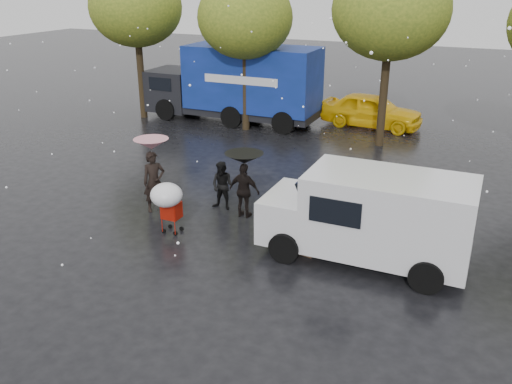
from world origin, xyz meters
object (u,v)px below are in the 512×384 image
at_px(person_black, 244,191).
at_px(vendor_cart, 303,209).
at_px(shopping_cart, 167,198).
at_px(yellow_taxi, 372,110).
at_px(person_pink, 154,182).
at_px(white_van, 371,216).
at_px(blue_truck, 236,84).

bearing_deg(person_black, vendor_cart, 170.71).
bearing_deg(shopping_cart, vendor_cart, 24.63).
bearing_deg(shopping_cart, yellow_taxi, 79.77).
bearing_deg(vendor_cart, shopping_cart, -155.37).
distance_m(person_pink, white_van, 6.40).
distance_m(person_pink, vendor_cart, 4.46).
bearing_deg(person_black, blue_truck, -60.30).
bearing_deg(vendor_cart, person_black, 168.38).
xyz_separation_m(person_pink, person_black, (2.57, 0.68, -0.10)).
relative_size(person_pink, shopping_cart, 1.23).
distance_m(vendor_cart, blue_truck, 12.26).
height_order(person_black, blue_truck, blue_truck).
bearing_deg(person_pink, shopping_cart, -94.37).
xyz_separation_m(person_pink, white_van, (6.38, -0.35, 0.26)).
bearing_deg(yellow_taxi, shopping_cart, 174.19).
bearing_deg(yellow_taxi, person_pink, 167.67).
relative_size(vendor_cart, white_van, 0.31).
bearing_deg(person_black, shopping_cart, 56.57).
xyz_separation_m(white_van, yellow_taxi, (-2.79, 12.29, -0.39)).
distance_m(person_pink, shopping_cart, 1.71).
distance_m(vendor_cart, yellow_taxi, 11.68).
bearing_deg(white_van, vendor_cart, 161.73).
bearing_deg(yellow_taxi, vendor_cart, -171.38).
xyz_separation_m(person_black, blue_truck, (-5.02, 9.69, 0.96)).
height_order(vendor_cart, yellow_taxi, yellow_taxi).
xyz_separation_m(shopping_cart, white_van, (5.16, 0.84, 0.10)).
distance_m(shopping_cart, yellow_taxi, 13.34).
xyz_separation_m(shopping_cart, yellow_taxi, (2.37, 13.13, -0.30)).
bearing_deg(shopping_cart, white_van, 9.23).
height_order(vendor_cart, shopping_cart, shopping_cart).
bearing_deg(person_black, white_van, 167.28).
bearing_deg(white_van, person_black, 164.96).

